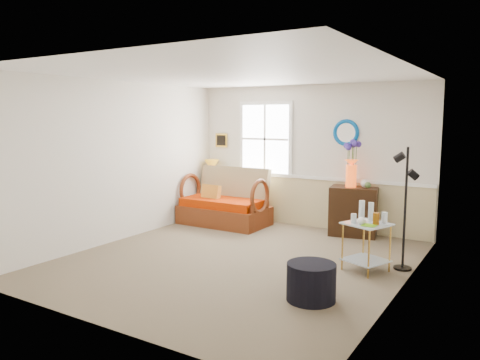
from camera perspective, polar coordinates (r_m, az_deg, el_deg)
The scene contains 19 objects.
floor at distance 6.75m, azimuth -0.38°, elevation -9.72°, with size 4.50×5.00×0.01m, color brown.
ceiling at distance 6.47m, azimuth -0.40°, elevation 12.84°, with size 4.50×5.00×0.01m, color white.
walls at distance 6.48m, azimuth -0.39°, elevation 1.32°, with size 4.51×5.01×2.60m.
wainscot at distance 8.79m, azimuth 8.24°, elevation -2.70°, with size 4.46×0.02×0.90m, color tan.
chair_rail at distance 8.71m, azimuth 8.27°, elevation 0.34°, with size 4.46×0.04×0.06m, color white.
window at distance 9.04m, azimuth 3.09°, elevation 5.00°, with size 1.14×0.06×1.44m, color white, non-canonical shape.
picture at distance 9.58m, azimuth -2.26°, elevation 4.85°, with size 0.28×0.03×0.28m, color #B98D2C.
mirror at distance 8.40m, azimuth 12.81°, elevation 5.65°, with size 0.47×0.47×0.07m, color blue.
loveseat at distance 8.82m, azimuth -1.95°, elevation -2.03°, with size 1.63×0.92×1.07m, color brown, non-canonical shape.
throw_pillow at distance 8.88m, azimuth -3.59°, elevation -1.87°, with size 0.40×0.10×0.40m, color orange, non-canonical shape.
lamp_stand at distance 9.64m, azimuth -3.48°, elevation -2.53°, with size 0.35×0.35×0.63m, color black, non-canonical shape.
table_lamp at distance 9.55m, azimuth -3.45°, elevation 0.89°, with size 0.29×0.29×0.53m, color gold, non-canonical shape.
potted_plant at distance 9.51m, azimuth -2.70°, elevation 0.15°, with size 0.34×0.38×0.30m, color #4E7037.
cabinet at distance 8.26m, azimuth 13.68°, elevation -3.71°, with size 0.78×0.50×0.84m, color black, non-canonical shape.
flower_vase at distance 8.12m, azimuth 13.43°, elevation 1.90°, with size 0.23×0.23×0.78m, color #F74F12, non-canonical shape.
side_table at distance 6.42m, azimuth 15.11°, elevation -7.90°, with size 0.51×0.51×0.64m, color #BA8C36, non-canonical shape.
tabletop_items at distance 6.34m, azimuth 15.46°, elevation -3.87°, with size 0.44×0.44×0.27m, color silver, non-canonical shape.
floor_lamp at distance 6.53m, azimuth 19.49°, elevation -3.35°, with size 0.24×0.24×1.64m, color black, non-canonical shape.
ottoman at distance 5.34m, azimuth 8.67°, elevation -12.18°, with size 0.55×0.55×0.42m, color black.
Camera 1 is at (3.42, -5.46, 2.01)m, focal length 35.00 mm.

